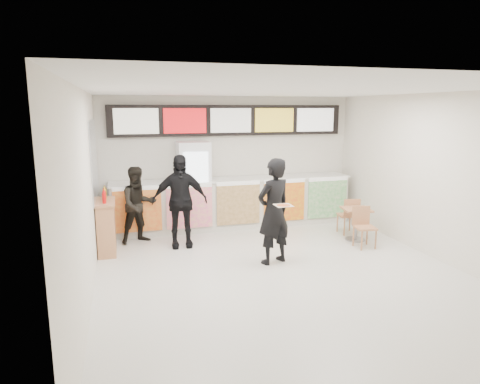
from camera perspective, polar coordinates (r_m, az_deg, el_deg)
name	(u,v)px	position (r m, az deg, el deg)	size (l,w,h in m)	color
floor	(282,275)	(7.28, 5.68, -10.92)	(7.00, 7.00, 0.00)	beige
ceiling	(286,90)	(6.76, 6.18, 13.41)	(7.00, 7.00, 0.00)	white
wall_back	(230,161)	(10.16, -1.40, 4.17)	(6.00, 6.00, 0.00)	silver
wall_left	(86,196)	(6.40, -19.90, -0.56)	(7.00, 7.00, 0.00)	silver
wall_right	(441,178)	(8.43, 25.23, 1.71)	(7.00, 7.00, 0.00)	silver
service_counter	(234,203)	(9.92, -0.79, -1.42)	(5.56, 0.77, 1.14)	silver
menu_board	(230,120)	(10.00, -1.30, 9.53)	(5.50, 0.14, 0.70)	black
drinks_fridge	(194,186)	(9.66, -6.18, 0.76)	(0.70, 0.67, 2.00)	white
mirror_panel	(94,159)	(8.78, -18.89, 4.15)	(0.01, 2.00, 1.50)	#B2B7BF
customer_main	(274,211)	(7.53, 4.52, -2.60)	(0.69, 0.45, 1.88)	black
customer_left	(138,205)	(8.96, -13.38, -1.68)	(0.76, 0.60, 1.57)	black
customer_mid	(180,201)	(8.50, -8.04, -1.22)	(1.08, 0.45, 1.85)	black
pizza_slice	(283,205)	(7.07, 5.81, -1.73)	(0.36, 0.36, 0.02)	beige
cafe_table	(356,218)	(9.25, 15.21, -3.39)	(0.63, 1.43, 0.81)	#B57C53
condiment_ledge	(106,226)	(8.55, -17.39, -4.37)	(0.37, 0.90, 1.20)	#B57C53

